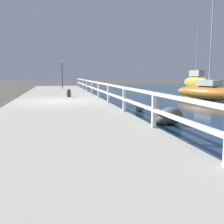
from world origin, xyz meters
TOP-DOWN VIEW (x-y plane):
  - ground_plane at (0.00, 0.00)m, footprint 120.00×120.00m
  - dock_walkway at (0.00, 0.00)m, footprint 4.71×36.00m
  - railing at (2.26, 0.00)m, footprint 0.10×32.50m
  - boulder_mid_strip at (3.57, -5.54)m, footprint 0.77×0.70m
  - boulder_far_strip at (3.27, -5.55)m, footprint 0.42×0.38m
  - boulder_water_edge at (3.47, -2.46)m, footprint 0.46×0.41m
  - boulder_near_dock at (3.28, -5.19)m, footprint 0.46×0.41m
  - mooring_bollard at (0.59, 2.30)m, footprint 0.24×0.24m
  - dock_lamp at (0.46, 11.86)m, footprint 0.22×0.22m
  - sailboat_orange at (9.57, 1.81)m, footprint 3.08×5.62m
  - sailboat_yellow at (14.91, 12.83)m, footprint 0.97×5.18m

SIDE VIEW (x-z plane):
  - ground_plane at x=0.00m, z-range 0.00..0.00m
  - dock_walkway at x=0.00m, z-range 0.00..0.31m
  - boulder_far_strip at x=3.27m, z-range 0.00..0.32m
  - boulder_water_edge at x=3.47m, z-range 0.00..0.34m
  - boulder_near_dock at x=3.28m, z-range 0.00..0.35m
  - boulder_mid_strip at x=3.57m, z-range 0.00..0.58m
  - sailboat_orange at x=9.57m, z-range -2.84..3.89m
  - mooring_bollard at x=0.59m, z-range 0.31..0.78m
  - sailboat_yellow at x=14.91m, z-range -2.63..4.36m
  - railing at x=2.26m, z-range 0.48..1.39m
  - dock_lamp at x=0.46m, z-range 0.82..3.51m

